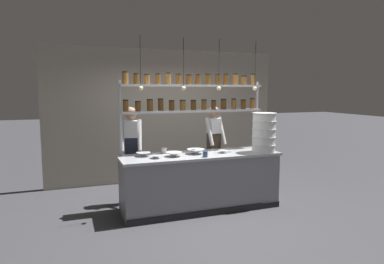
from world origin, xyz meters
The scene contains 15 objects.
ground_plane centered at (0.00, 0.00, 0.00)m, with size 40.00×40.00×0.00m, color #3D3D42.
back_wall centered at (0.00, 2.05, 1.40)m, with size 5.01×0.12×2.81m, color #9E9384.
prep_counter centered at (0.00, 0.00, 0.46)m, with size 2.61×0.76×0.92m.
spice_shelf_unit centered at (0.00, 0.33, 1.80)m, with size 2.50×0.28×2.24m.
chef_left centered at (-1.00, 0.67, 0.96)m, with size 0.40×0.33×1.67m.
chef_center centered at (0.59, 0.80, 0.95)m, with size 0.40×0.33×1.65m.
container_stack centered at (1.05, -0.21, 1.25)m, with size 0.40×0.40×0.66m.
prep_bowl_near_left centered at (-0.47, -0.07, 0.95)m, with size 0.26×0.26×0.07m.
prep_bowl_center_front centered at (-0.77, -0.11, 0.94)m, with size 0.17×0.17×0.05m.
prep_bowl_center_back centered at (-0.07, 0.03, 0.96)m, with size 0.29×0.29×0.08m.
prep_bowl_near_right centered at (0.38, -0.04, 0.94)m, with size 0.16×0.16×0.04m.
prep_bowl_far_left centered at (-0.91, 0.12, 0.95)m, with size 0.23×0.23×0.06m.
serving_cup_front centered at (-0.54, 0.24, 0.96)m, with size 0.09×0.09×0.09m.
serving_cup_by_board centered at (-0.03, -0.27, 0.97)m, with size 0.08×0.08×0.09m.
pendant_light_row centered at (0.01, 0.00, 2.03)m, with size 2.01×0.07×0.81m.
Camera 1 is at (-2.00, -5.09, 1.95)m, focal length 32.00 mm.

